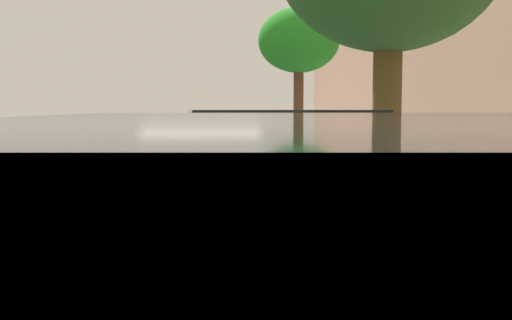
# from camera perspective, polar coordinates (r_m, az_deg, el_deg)

# --- Properties ---
(ground) EXTENTS (69.42, 69.42, 0.00)m
(ground) POSITION_cam_1_polar(r_m,az_deg,el_deg) (12.98, -5.15, -4.07)
(ground) COLOR #373737
(sidewalk) EXTENTS (4.44, 43.39, 0.17)m
(sidewalk) POSITION_cam_1_polar(r_m,az_deg,el_deg) (13.56, 12.33, -3.43)
(sidewalk) COLOR #9892A2
(sidewalk) RESTS_ON ground
(curb_edge) EXTENTS (0.16, 43.39, 0.17)m
(curb_edge) POSITION_cam_1_polar(r_m,az_deg,el_deg) (13.08, 2.63, -3.62)
(curb_edge) COLOR gray
(curb_edge) RESTS_ON ground
(lane_stripe_centre) EXTENTS (0.14, 44.20, 0.01)m
(lane_stripe_centre) POSITION_cam_1_polar(r_m,az_deg,el_deg) (13.65, -16.01, -3.79)
(lane_stripe_centre) COLOR white
(lane_stripe_centre) RESTS_ON ground
(lane_stripe_bike_edge) EXTENTS (0.12, 43.39, 0.01)m
(lane_stripe_bike_edge) POSITION_cam_1_polar(r_m,az_deg,el_deg) (12.98, -3.83, -4.05)
(lane_stripe_bike_edge) COLOR white
(lane_stripe_bike_edge) RESTS_ON ground
(building_facade) EXTENTS (0.50, 43.39, 5.81)m
(building_facade) POSITION_cam_1_polar(r_m,az_deg,el_deg) (14.37, 22.08, 8.07)
(building_facade) COLOR tan
(building_facade) RESTS_ON ground
(parked_suv_dark_blue_second) EXTENTS (2.13, 4.78, 1.99)m
(parked_suv_dark_blue_second) POSITION_cam_1_polar(r_m,az_deg,el_deg) (6.59, 1.09, -3.68)
(parked_suv_dark_blue_second) COLOR navy
(parked_suv_dark_blue_second) RESTS_ON ground
(parked_pickup_green_mid) EXTENTS (2.08, 5.32, 1.95)m
(parked_pickup_green_mid) POSITION_cam_1_polar(r_m,az_deg,el_deg) (13.11, -2.66, -0.01)
(parked_pickup_green_mid) COLOR #1E512D
(parked_pickup_green_mid) RESTS_ON ground
(parked_sedan_grey_far) EXTENTS (1.95, 4.45, 1.52)m
(parked_sedan_grey_far) POSITION_cam_1_polar(r_m,az_deg,el_deg) (20.10, -2.78, 1.23)
(parked_sedan_grey_far) COLOR slate
(parked_sedan_grey_far) RESTS_ON ground
(parked_sedan_white_farthest) EXTENTS (1.97, 4.46, 1.52)m
(parked_sedan_white_farthest) POSITION_cam_1_polar(r_m,az_deg,el_deg) (26.30, -3.26, 2.07)
(parked_sedan_white_farthest) COLOR white
(parked_sedan_white_farthest) RESTS_ON ground
(bicycle_at_curb) EXTENTS (1.55, 0.81, 0.72)m
(bicycle_at_curb) POSITION_cam_1_polar(r_m,az_deg,el_deg) (12.99, 0.60, -2.46)
(bicycle_at_curb) COLOR black
(bicycle_at_curb) RESTS_ON ground
(cyclist_with_backpack) EXTENTS (0.46, 0.61, 1.67)m
(cyclist_with_backpack) POSITION_cam_1_polar(r_m,az_deg,el_deg) (12.50, 1.82, 0.28)
(cyclist_with_backpack) COLOR #C6B284
(cyclist_with_backpack) RESTS_ON ground
(street_tree_far_end) EXTENTS (2.42, 2.42, 4.83)m
(street_tree_far_end) POSITION_cam_1_polar(r_m,az_deg,el_deg) (18.42, 4.03, 10.96)
(street_tree_far_end) COLOR brown
(street_tree_far_end) RESTS_ON sidewalk
(pedestrian_on_phone) EXTENTS (0.58, 0.36, 1.62)m
(pedestrian_on_phone) POSITION_cam_1_polar(r_m,az_deg,el_deg) (18.30, 9.11, 1.87)
(pedestrian_on_phone) COLOR black
(pedestrian_on_phone) RESTS_ON sidewalk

